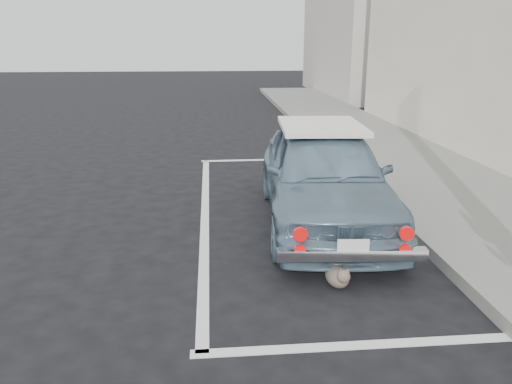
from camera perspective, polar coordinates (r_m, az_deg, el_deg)
The scene contains 8 objects.
ground at distance 4.90m, azimuth 4.81°, elevation -14.09°, with size 80.00×80.00×0.00m, color black.
sidewalk at distance 7.70m, azimuth 26.28°, elevation -3.39°, with size 2.80×40.00×0.15m, color slate.
building_far at distance 25.20m, azimuth 11.97°, elevation 19.97°, with size 3.50×10.00×8.00m, color #BCB5AA.
pline_rear at distance 4.59m, azimuth 12.36°, elevation -16.70°, with size 3.00×0.12×0.01m, color silver.
pline_front at distance 10.99m, azimuth 1.61°, elevation 3.71°, with size 3.00×0.12×0.01m, color silver.
pline_side at distance 7.56m, azimuth -5.85°, elevation -2.59°, with size 0.12×7.00×0.01m, color silver.
retro_coupe at distance 7.10m, azimuth 7.75°, elevation 2.02°, with size 1.94×4.23×1.40m.
cat at distance 5.43m, azimuth 9.35°, elevation -9.40°, with size 0.29×0.53×0.28m.
Camera 1 is at (-0.78, -4.13, 2.52)m, focal length 35.00 mm.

